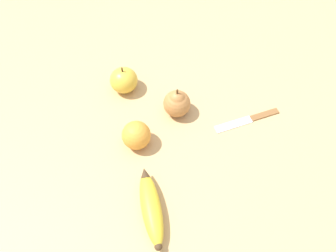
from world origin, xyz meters
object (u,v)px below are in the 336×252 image
object	(u,v)px
orange	(136,135)
apple	(124,80)
pear	(178,103)
paring_knife	(250,119)
banana	(151,207)

from	to	relation	value
orange	apple	distance (m)	0.18
orange	apple	bearing A→B (deg)	-78.83
orange	apple	world-z (taller)	apple
pear	paring_knife	xyz separation A→B (m)	(-0.18, 0.03, -0.04)
pear	apple	bearing A→B (deg)	-31.90
banana	paring_knife	size ratio (longest dim) A/B	1.03
orange	pear	distance (m)	0.14
orange	pear	world-z (taller)	pear
banana	pear	xyz separation A→B (m)	(-0.07, -0.26, 0.02)
orange	paring_knife	size ratio (longest dim) A/B	0.40
pear	paring_knife	bearing A→B (deg)	169.56
apple	pear	bearing A→B (deg)	148.10
pear	apple	world-z (taller)	pear
pear	orange	bearing A→B (deg)	40.83
banana	apple	size ratio (longest dim) A/B	2.28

